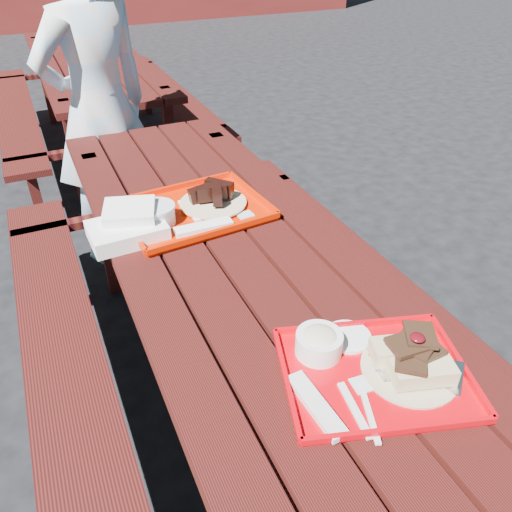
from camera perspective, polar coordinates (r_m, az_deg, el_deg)
name	(u,v)px	position (r m, az deg, el deg)	size (l,w,h in m)	color
ground	(240,404)	(2.09, -1.79, -16.60)	(60.00, 60.00, 0.00)	black
picnic_table_near	(237,296)	(1.70, -2.13, -4.63)	(1.41, 2.40, 0.75)	#41140C
picnic_table_far	(93,84)	(4.19, -18.09, 18.15)	(1.41, 2.40, 0.75)	#41140C
near_tray	(373,361)	(1.20, 13.17, -11.62)	(0.50, 0.44, 0.13)	red
far_tray	(192,209)	(1.77, -7.28, 5.33)	(0.52, 0.42, 0.08)	red
white_cloth	(128,226)	(1.68, -14.42, 3.36)	(0.25, 0.21, 0.10)	white
person	(100,110)	(2.69, -17.41, 15.67)	(0.60, 0.40, 1.66)	#B8DFFD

